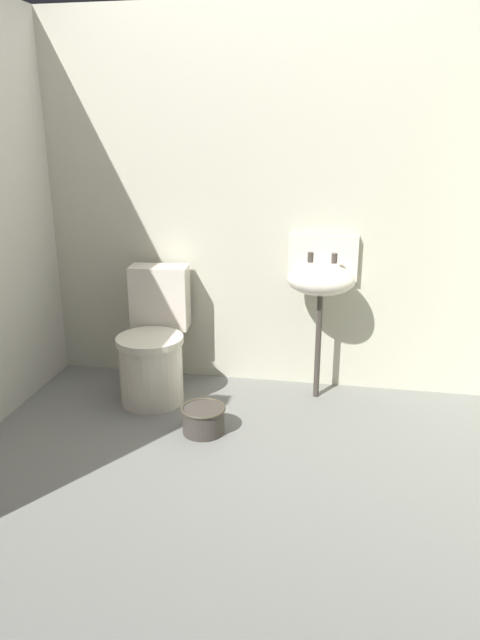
{
  "coord_description": "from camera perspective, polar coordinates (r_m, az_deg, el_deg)",
  "views": [
    {
      "loc": [
        0.48,
        -2.38,
        1.6
      ],
      "look_at": [
        0.0,
        0.29,
        0.7
      ],
      "focal_mm": 32.61,
      "sensor_mm": 36.0,
      "label": 1
    }
  ],
  "objects": [
    {
      "name": "ground_plane",
      "position": [
        2.93,
        -1.03,
        -15.67
      ],
      "size": [
        3.19,
        2.69,
        0.08
      ],
      "primitive_type": "cube",
      "color": "slate"
    },
    {
      "name": "sink",
      "position": [
        3.47,
        7.98,
        4.1
      ],
      "size": [
        0.42,
        0.35,
        0.99
      ],
      "color": "#3E3833",
      "rests_on": "ground"
    },
    {
      "name": "bucket",
      "position": [
        3.24,
        -3.61,
        -9.65
      ],
      "size": [
        0.25,
        0.25,
        0.15
      ],
      "color": "#3E3833",
      "rests_on": "ground"
    },
    {
      "name": "wall_back",
      "position": [
        3.64,
        2.59,
        11.13
      ],
      "size": [
        3.19,
        0.1,
        2.28
      ],
      "primitive_type": "cube",
      "color": "beige",
      "rests_on": "ground"
    },
    {
      "name": "toilet_near_wall",
      "position": [
        3.6,
        -8.44,
        -2.64
      ],
      "size": [
        0.43,
        0.62,
        0.78
      ],
      "rotation": [
        0.0,
        0.0,
        3.22
      ],
      "color": "silver",
      "rests_on": "ground"
    }
  ]
}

